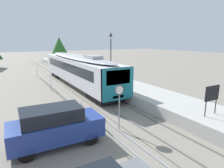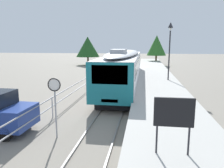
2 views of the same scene
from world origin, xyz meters
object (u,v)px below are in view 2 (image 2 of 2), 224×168
commuter_train (124,66)px  speed_limit_sign (55,93)px  platform_lamp_mid_platform (170,40)px  platform_notice_board (174,114)px

commuter_train → speed_limit_sign: (-1.96, -12.49, -0.02)m
commuter_train → platform_lamp_mid_platform: platform_lamp_mid_platform is taller
commuter_train → platform_notice_board: commuter_train is taller
platform_lamp_mid_platform → platform_notice_board: platform_lamp_mid_platform is taller
platform_notice_board → platform_lamp_mid_platform: bearing=84.5°
platform_notice_board → speed_limit_sign: 5.46m
commuter_train → platform_lamp_mid_platform: size_ratio=3.48×
platform_notice_board → speed_limit_sign: bearing=152.6°
platform_notice_board → commuter_train: bearing=100.9°
speed_limit_sign → commuter_train: bearing=81.1°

